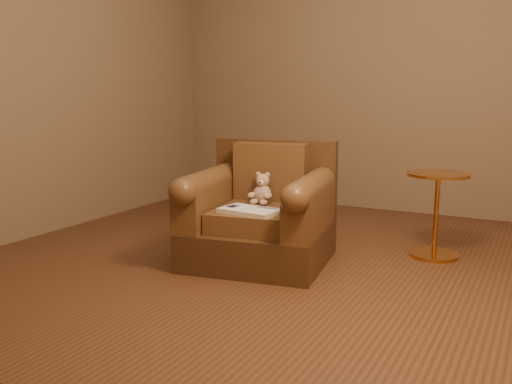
% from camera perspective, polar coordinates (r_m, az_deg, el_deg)
% --- Properties ---
extents(floor, '(4.00, 4.00, 0.00)m').
position_cam_1_polar(floor, '(3.90, 2.29, -6.88)').
color(floor, '#56331D').
rests_on(floor, ground).
extents(armchair, '(1.00, 0.96, 0.80)m').
position_cam_1_polar(armchair, '(3.83, 0.49, -2.43)').
color(armchair, '#432B16').
rests_on(armchair, floor).
extents(teddy_bear, '(0.16, 0.18, 0.22)m').
position_cam_1_polar(teddy_bear, '(3.87, 0.58, 0.05)').
color(teddy_bear, tan).
rests_on(teddy_bear, armchair).
extents(guidebook, '(0.39, 0.26, 0.03)m').
position_cam_1_polar(guidebook, '(3.58, -0.63, -1.89)').
color(guidebook, beige).
rests_on(guidebook, armchair).
extents(side_table, '(0.42, 0.42, 0.59)m').
position_cam_1_polar(side_table, '(4.11, 17.59, -1.93)').
color(side_table, '#D18639').
rests_on(side_table, floor).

